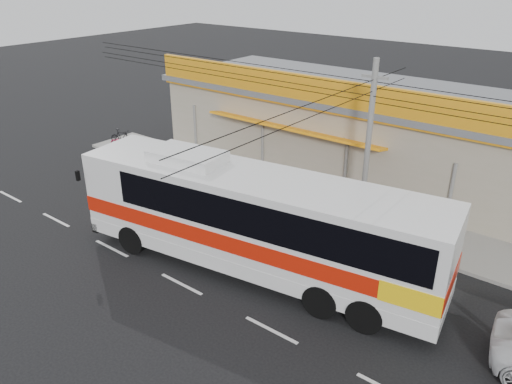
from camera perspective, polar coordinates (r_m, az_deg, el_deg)
ground at (r=19.88m, az=-3.31°, el=-7.20°), size 120.00×120.00×0.00m
sidewalk at (r=24.09m, az=6.08°, el=-1.06°), size 30.00×3.20×0.15m
lane_markings at (r=18.40m, az=-8.50°, el=-10.39°), size 50.00×0.12×0.01m
storefront_building at (r=27.85m, az=12.44°, el=7.02°), size 22.60×9.20×5.70m
coach_bus at (r=17.74m, az=0.42°, el=-2.94°), size 13.99×4.87×4.23m
motorbike_red at (r=31.10m, az=-15.08°, el=5.39°), size 1.94×0.88×0.99m
motorbike_dark at (r=31.89m, az=-15.06°, el=5.97°), size 1.89×0.80×1.10m
utility_pole at (r=20.28m, az=13.27°, el=11.17°), size 34.00×14.00×7.23m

